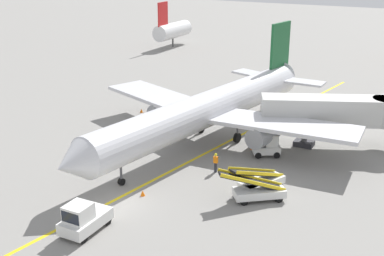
% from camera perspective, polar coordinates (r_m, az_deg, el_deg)
% --- Properties ---
extents(ground_plane, '(300.00, 300.00, 0.00)m').
position_cam_1_polar(ground_plane, '(37.24, -8.25, -8.55)').
color(ground_plane, gray).
extents(taxi_line_yellow, '(13.19, 79.00, 0.01)m').
position_cam_1_polar(taxi_line_yellow, '(40.82, -3.93, -5.73)').
color(taxi_line_yellow, yellow).
rests_on(taxi_line_yellow, ground).
extents(airliner, '(28.24, 35.25, 10.10)m').
position_cam_1_polar(airliner, '(47.18, 2.14, 2.30)').
color(airliner, silver).
rests_on(airliner, ground).
extents(jet_bridge, '(12.81, 7.58, 4.85)m').
position_cam_1_polar(jet_bridge, '(47.86, 16.82, 1.87)').
color(jet_bridge, beige).
rests_on(jet_bridge, ground).
extents(pushback_tug, '(1.94, 3.62, 2.20)m').
position_cam_1_polar(pushback_tug, '(33.66, -12.43, -10.17)').
color(pushback_tug, silver).
rests_on(pushback_tug, ground).
extents(baggage_tug_near_wing, '(2.73, 2.36, 2.10)m').
position_cam_1_polar(baggage_tug_near_wing, '(45.12, 8.78, -2.11)').
color(baggage_tug_near_wing, silver).
rests_on(baggage_tug_near_wing, ground).
extents(belt_loader_forward_hold, '(3.23, 5.07, 2.59)m').
position_cam_1_polar(belt_loader_forward_hold, '(38.77, 7.92, -6.06)').
color(belt_loader_forward_hold, silver).
rests_on(belt_loader_forward_hold, ground).
extents(belt_loader_aft_hold, '(4.71, 4.07, 2.59)m').
position_cam_1_polar(belt_loader_aft_hold, '(37.27, 7.59, -7.15)').
color(belt_loader_aft_hold, silver).
rests_on(belt_loader_aft_hold, ground).
extents(ground_crew_marshaller, '(0.36, 0.24, 1.70)m').
position_cam_1_polar(ground_crew_marshaller, '(41.41, 2.75, -3.95)').
color(ground_crew_marshaller, '#26262D').
rests_on(ground_crew_marshaller, ground).
extents(safety_cone_nose_left, '(0.36, 0.36, 0.44)m').
position_cam_1_polar(safety_cone_nose_left, '(46.60, 6.96, -2.23)').
color(safety_cone_nose_left, orange).
rests_on(safety_cone_nose_left, ground).
extents(safety_cone_nose_right, '(0.36, 0.36, 0.44)m').
position_cam_1_polar(safety_cone_nose_right, '(37.96, -5.71, -7.49)').
color(safety_cone_nose_right, orange).
rests_on(safety_cone_nose_right, ground).
extents(safety_cone_wingtip_left, '(0.36, 0.36, 0.44)m').
position_cam_1_polar(safety_cone_wingtip_left, '(57.25, -5.86, 2.01)').
color(safety_cone_wingtip_left, orange).
rests_on(safety_cone_wingtip_left, ground).
extents(distant_aircraft_far_left, '(3.00, 10.10, 8.80)m').
position_cam_1_polar(distant_aircraft_far_left, '(97.55, -2.29, 11.24)').
color(distant_aircraft_far_left, silver).
rests_on(distant_aircraft_far_left, ground).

